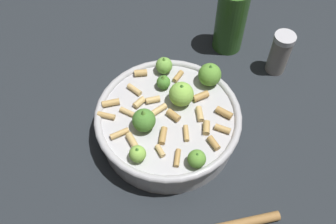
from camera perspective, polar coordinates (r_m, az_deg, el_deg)
ground_plane at (r=0.73m, az=0.00°, el=-3.20°), size 2.40×2.40×0.00m
cooking_pan at (r=0.69m, az=0.08°, el=-1.36°), size 0.27×0.27×0.11m
pepper_shaker at (r=0.82m, az=16.55°, el=8.54°), size 0.04×0.04×0.10m
olive_oil_bottle at (r=0.83m, az=9.54°, el=13.94°), size 0.07×0.07×0.20m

